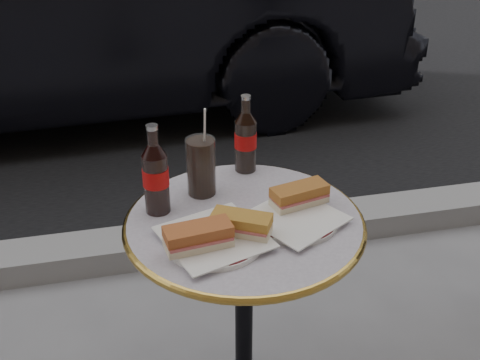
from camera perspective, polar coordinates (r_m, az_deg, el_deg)
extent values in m
cube|color=black|center=(6.46, -10.20, 14.80)|extent=(40.00, 8.00, 0.00)
cube|color=gray|center=(2.66, -4.12, -5.73)|extent=(40.00, 0.20, 0.12)
cylinder|color=white|center=(1.46, -2.46, -5.69)|extent=(0.27, 0.27, 0.01)
cylinder|color=silver|center=(1.53, 5.25, -3.79)|extent=(0.28, 0.28, 0.01)
cube|color=#AD582C|center=(1.41, -3.98, -5.48)|extent=(0.17, 0.09, 0.05)
cube|color=#B47C2D|center=(1.45, 0.14, -4.27)|extent=(0.16, 0.13, 0.05)
cube|color=#A7642A|center=(1.57, 5.64, -1.54)|extent=(0.16, 0.10, 0.05)
cylinder|color=black|center=(1.62, -3.71, 1.31)|extent=(0.09, 0.09, 0.16)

